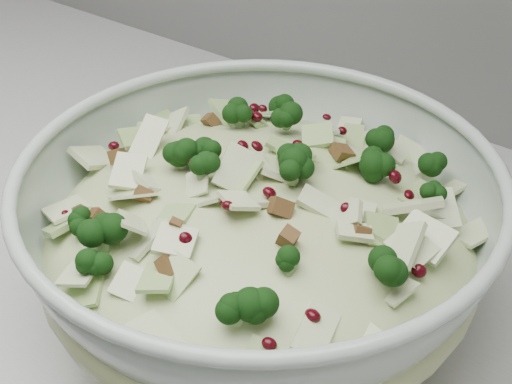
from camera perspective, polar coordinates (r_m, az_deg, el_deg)
mixing_bowl at (r=0.55m, az=0.27°, el=-3.92°), size 0.39×0.39×0.15m
salad at (r=0.54m, az=0.27°, el=-2.00°), size 0.36×0.36×0.15m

